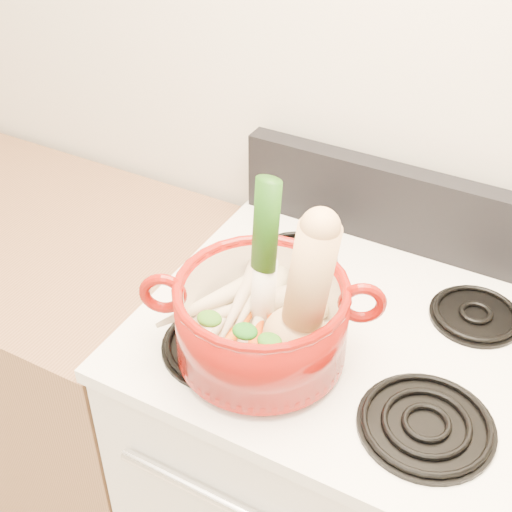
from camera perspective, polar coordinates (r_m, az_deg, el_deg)
The scene contains 23 objects.
wall_back at distance 1.45m, azimuth 14.48°, elevation 13.11°, with size 3.50×0.02×2.60m, color beige.
stove_body at distance 1.72m, azimuth 6.44°, elevation -17.77°, with size 0.76×0.65×0.92m, color silver.
cooktop at distance 1.36m, azimuth 7.81°, elevation -6.25°, with size 0.78×0.67×0.03m, color white.
control_backsplash at distance 1.53m, azimuth 12.44°, elevation 3.57°, with size 0.76×0.05×0.18m, color black.
burner_front_left at distance 1.30m, azimuth -2.65°, elevation -7.03°, with size 0.22×0.22×0.02m, color black.
burner_front_right at distance 1.21m, azimuth 13.46°, elevation -12.93°, with size 0.22×0.22×0.02m, color black.
burner_back_left at distance 1.50m, azimuth 3.23°, elevation 0.03°, with size 0.17×0.17×0.02m, color black.
burner_back_right at distance 1.42m, azimuth 17.17°, elevation -4.45°, with size 0.17×0.17×0.02m, color black.
dutch_oven at distance 1.22m, azimuth 0.45°, elevation -5.15°, with size 0.30×0.30×0.15m, color maroon.
pot_handle_left at distance 1.21m, azimuth -7.45°, elevation -2.98°, with size 0.08×0.08×0.02m, color maroon.
pot_handle_right at distance 1.19m, azimuth 8.49°, elevation -3.74°, with size 0.08×0.08×0.02m, color maroon.
squash at distance 1.12m, azimuth 3.36°, elevation -3.08°, with size 0.12×0.12×0.28m, color tan, non-canonical shape.
leek at distance 1.18m, azimuth 0.61°, elevation -0.00°, with size 0.05×0.05×0.30m, color silver.
ginger at distance 1.29m, azimuth 3.83°, elevation -3.95°, with size 0.08×0.06×0.04m, color #D0B680.
parsnip_0 at distance 1.29m, azimuth -1.83°, elevation -3.89°, with size 0.04×0.04×0.21m, color beige.
parsnip_1 at distance 1.27m, azimuth -1.60°, elevation -4.20°, with size 0.05×0.05×0.22m, color beige.
parsnip_2 at distance 1.26m, azimuth 0.74°, elevation -3.93°, with size 0.04×0.04×0.19m, color beige.
parsnip_3 at distance 1.26m, azimuth -4.12°, elevation -3.75°, with size 0.04×0.04×0.19m, color beige.
parsnip_4 at distance 1.27m, azimuth -0.04°, elevation -2.88°, with size 0.04×0.04×0.19m, color beige.
parsnip_5 at distance 1.25m, azimuth -1.16°, elevation -3.29°, with size 0.04×0.04×0.20m, color beige.
carrot_0 at distance 1.22m, azimuth -0.04°, elevation -6.73°, with size 0.03×0.03×0.16m, color #DD3C0B.
carrot_1 at distance 1.23m, azimuth -1.63°, elevation -6.15°, with size 0.03×0.03×0.15m, color #BC5409.
carrot_2 at distance 1.20m, azimuth 1.09°, elevation -7.26°, with size 0.03×0.03×0.16m, color #BB3309.
Camera 1 is at (0.31, 0.46, 1.87)m, focal length 50.00 mm.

